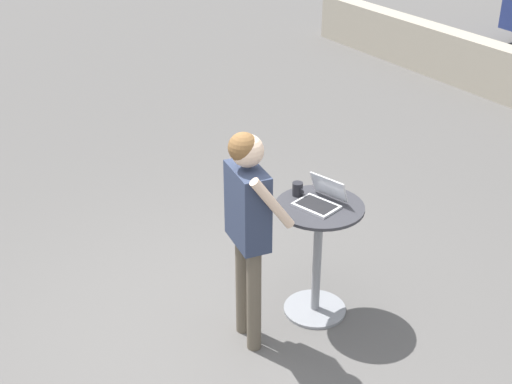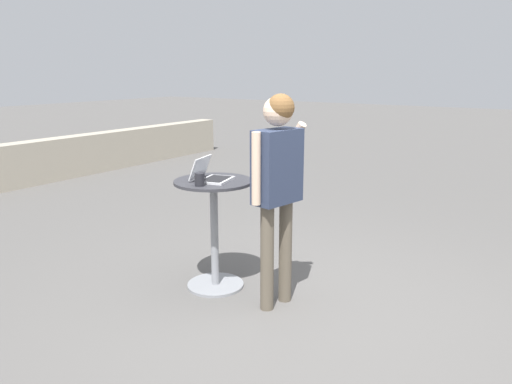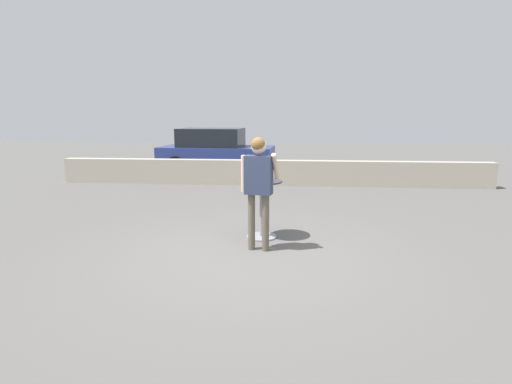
% 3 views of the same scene
% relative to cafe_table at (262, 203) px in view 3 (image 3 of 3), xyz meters
% --- Properties ---
extents(ground_plane, '(50.00, 50.00, 0.00)m').
position_rel_cafe_table_xyz_m(ground_plane, '(-0.10, -0.93, -0.61)').
color(ground_plane, '#5B5956').
extents(pavement_kerb, '(12.77, 0.35, 0.75)m').
position_rel_cafe_table_xyz_m(pavement_kerb, '(-0.10, 5.24, -0.24)').
color(pavement_kerb, '#B2A893').
rests_on(pavement_kerb, ground_plane).
extents(cafe_table, '(0.69, 0.69, 0.99)m').
position_rel_cafe_table_xyz_m(cafe_table, '(0.00, 0.00, 0.00)').
color(cafe_table, gray).
rests_on(cafe_table, ground_plane).
extents(laptop, '(0.39, 0.38, 0.20)m').
position_rel_cafe_table_xyz_m(laptop, '(-0.01, 0.02, 0.43)').
color(laptop, silver).
rests_on(laptop, cafe_table).
extents(coffee_mug, '(0.12, 0.08, 0.11)m').
position_rel_cafe_table_xyz_m(coffee_mug, '(-0.23, -0.04, 0.44)').
color(coffee_mug, '#232328').
rests_on(coffee_mug, cafe_table).
extents(standing_person, '(0.59, 0.35, 1.75)m').
position_rel_cafe_table_xyz_m(standing_person, '(-0.00, -0.65, 0.52)').
color(standing_person, brown).
rests_on(standing_person, ground_plane).
extents(parked_car_near_street, '(4.31, 2.17, 1.58)m').
position_rel_cafe_table_xyz_m(parked_car_near_street, '(-2.37, 8.26, 0.18)').
color(parked_car_near_street, navy).
rests_on(parked_car_near_street, ground_plane).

